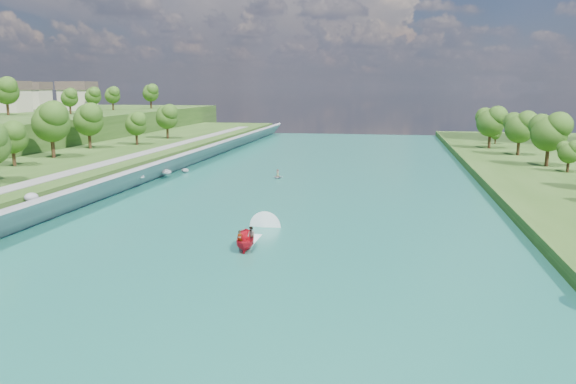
# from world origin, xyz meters

# --- Properties ---
(ground) EXTENTS (260.00, 260.00, 0.00)m
(ground) POSITION_xyz_m (0.00, 0.00, 0.00)
(ground) COLOR #2D5119
(ground) RESTS_ON ground
(river_water) EXTENTS (55.00, 240.00, 0.10)m
(river_water) POSITION_xyz_m (0.00, 20.00, 0.05)
(river_water) COLOR #1A665D
(river_water) RESTS_ON ground
(ridge_west) EXTENTS (60.00, 120.00, 9.00)m
(ridge_west) POSITION_xyz_m (-82.50, 95.00, 4.50)
(ridge_west) COLOR #2D5119
(ridge_west) RESTS_ON ground
(riprap_bank) EXTENTS (4.12, 236.00, 4.23)m
(riprap_bank) POSITION_xyz_m (-25.85, 19.47, 1.80)
(riprap_bank) COLOR slate
(riprap_bank) RESTS_ON ground
(riverside_path) EXTENTS (3.00, 200.00, 0.10)m
(riverside_path) POSITION_xyz_m (-32.50, 20.00, 3.55)
(riverside_path) COLOR gray
(riverside_path) RESTS_ON berm_west
(ridge_houses) EXTENTS (29.50, 29.50, 8.40)m
(ridge_houses) POSITION_xyz_m (-88.67, 100.00, 13.31)
(ridge_houses) COLOR beige
(ridge_houses) RESTS_ON ridge_west
(trees_ridge) EXTENTS (21.95, 53.91, 10.75)m
(trees_ridge) POSITION_xyz_m (-71.35, 92.50, 13.60)
(trees_ridge) COLOR #2E5215
(trees_ridge) RESTS_ON ridge_west
(motorboat) EXTENTS (3.60, 19.13, 2.15)m
(motorboat) POSITION_xyz_m (-0.63, 1.46, 0.86)
(motorboat) COLOR red
(motorboat) RESTS_ON river_water
(raft) EXTENTS (2.16, 2.77, 1.48)m
(raft) POSITION_xyz_m (-6.20, 43.70, 0.43)
(raft) COLOR #97989F
(raft) RESTS_ON river_water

